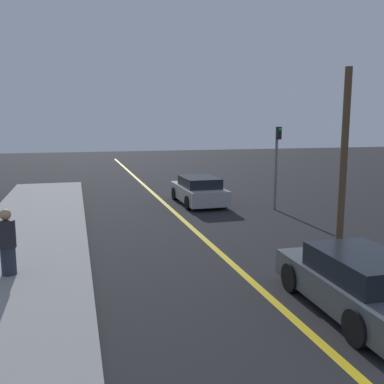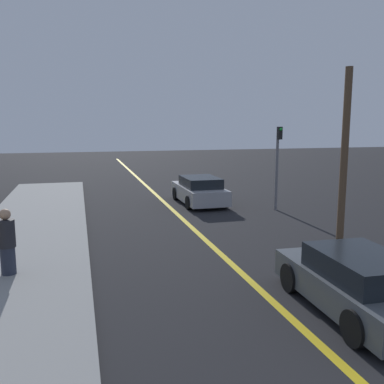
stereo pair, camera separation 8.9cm
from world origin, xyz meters
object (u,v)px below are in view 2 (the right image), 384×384
object	(u,v)px
pedestrian_far_standing	(7,242)
traffic_light	(278,159)
utility_pole	(344,156)
car_ahead_center	(199,191)
car_near_right_lane	(357,283)

from	to	relation	value
pedestrian_far_standing	traffic_light	world-z (taller)	traffic_light
pedestrian_far_standing	utility_pole	bearing A→B (deg)	6.37
car_ahead_center	pedestrian_far_standing	bearing A→B (deg)	-131.60
car_near_right_lane	car_ahead_center	size ratio (longest dim) A/B	0.99
car_ahead_center	pedestrian_far_standing	xyz separation A→B (m)	(-7.39, -8.50, 0.32)
pedestrian_far_standing	traffic_light	distance (m)	12.10
pedestrian_far_standing	traffic_light	xyz separation A→B (m)	(10.32, 6.16, 1.34)
pedestrian_far_standing	car_ahead_center	bearing A→B (deg)	48.98
car_ahead_center	utility_pole	distance (m)	8.18
traffic_light	utility_pole	xyz separation A→B (m)	(-0.09, -5.02, 0.52)
car_ahead_center	utility_pole	xyz separation A→B (m)	(2.84, -7.36, 2.19)
traffic_light	utility_pole	bearing A→B (deg)	-91.03
car_near_right_lane	utility_pole	world-z (taller)	utility_pole
car_near_right_lane	pedestrian_far_standing	bearing A→B (deg)	153.61
car_near_right_lane	pedestrian_far_standing	world-z (taller)	pedestrian_far_standing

